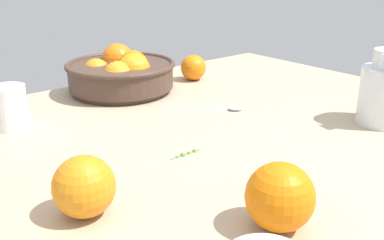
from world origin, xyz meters
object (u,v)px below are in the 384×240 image
object	(u,v)px
fruit_bowl	(121,73)
second_glass	(10,109)
loose_orange_3	(280,197)
spoon	(216,108)
loose_orange_2	(193,68)
loose_orange_1	(84,187)

from	to	relation	value
fruit_bowl	second_glass	distance (cm)	31.12
loose_orange_3	spoon	size ratio (longest dim) A/B	0.61
loose_orange_2	loose_orange_3	distance (cm)	71.28
fruit_bowl	loose_orange_3	world-z (taller)	fruit_bowl
second_glass	spoon	world-z (taller)	second_glass
second_glass	loose_orange_2	distance (cm)	50.96
loose_orange_1	spoon	xyz separation A→B (cm)	(41.44, 20.02, -3.67)
second_glass	loose_orange_1	world-z (taller)	second_glass
second_glass	loose_orange_1	size ratio (longest dim) A/B	1.04
fruit_bowl	second_glass	xyz separation A→B (cm)	(-30.07, -8.00, -0.76)
fruit_bowl	spoon	bearing A→B (deg)	-72.94
loose_orange_2	loose_orange_3	world-z (taller)	loose_orange_3
loose_orange_1	loose_orange_3	distance (cm)	24.68
fruit_bowl	loose_orange_1	bearing A→B (deg)	-126.01
loose_orange_2	spoon	world-z (taller)	loose_orange_2
second_glass	loose_orange_3	xyz separation A→B (cm)	(13.55, -55.98, 0.47)
loose_orange_3	fruit_bowl	bearing A→B (deg)	75.52
loose_orange_3	spoon	xyz separation A→B (cm)	(24.50, 37.97, -3.88)
fruit_bowl	loose_orange_1	world-z (taller)	fruit_bowl
second_glass	loose_orange_3	world-z (taller)	loose_orange_3
second_glass	loose_orange_2	xyz separation A→B (cm)	(50.73, 4.83, -0.38)
fruit_bowl	second_glass	size ratio (longest dim) A/B	3.17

